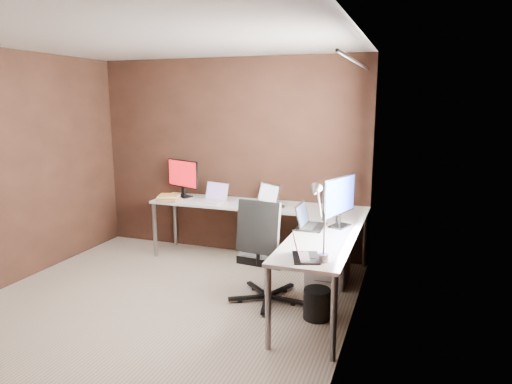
# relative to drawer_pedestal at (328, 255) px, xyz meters

# --- Properties ---
(room) EXTENTS (3.60, 3.60, 2.50)m
(room) POSITION_rel_drawer_pedestal_xyz_m (-1.09, -1.08, 0.98)
(room) COLOR #BDAC93
(room) RESTS_ON ground
(desk) EXTENTS (2.65, 2.25, 0.73)m
(desk) POSITION_rel_drawer_pedestal_xyz_m (-0.59, -0.11, 0.38)
(desk) COLOR white
(desk) RESTS_ON ground
(drawer_pedestal) EXTENTS (0.42, 0.50, 0.60)m
(drawer_pedestal) POSITION_rel_drawer_pedestal_xyz_m (0.00, 0.00, 0.00)
(drawer_pedestal) COLOR white
(drawer_pedestal) RESTS_ON ground
(monitor_left) EXTENTS (0.53, 0.25, 0.48)m
(monitor_left) POSITION_rel_drawer_pedestal_xyz_m (-2.01, 0.45, 0.70)
(monitor_left) COLOR black
(monitor_left) RESTS_ON desk
(monitor_right) EXTENTS (0.24, 0.59, 0.50)m
(monitor_right) POSITION_rel_drawer_pedestal_xyz_m (0.15, -0.33, 0.71)
(monitor_right) COLOR black
(monitor_right) RESTS_ON desk
(laptop_white) EXTENTS (0.39, 0.32, 0.23)m
(laptop_white) POSITION_rel_drawer_pedestal_xyz_m (-1.51, 0.32, 0.48)
(laptop_white) COLOR white
(laptop_white) RESTS_ON desk
(laptop_silver) EXTENTS (0.46, 0.43, 0.25)m
(laptop_silver) POSITION_rel_drawer_pedestal_xyz_m (-0.86, 0.36, 0.48)
(laptop_silver) COLOR silver
(laptop_silver) RESTS_ON desk
(laptop_black_big) EXTENTS (0.26, 0.36, 0.24)m
(laptop_black_big) POSITION_rel_drawer_pedestal_xyz_m (-0.13, -0.46, 0.48)
(laptop_black_big) COLOR black
(laptop_black_big) RESTS_ON desk
(laptop_black_small) EXTENTS (0.29, 0.34, 0.20)m
(laptop_black_small) POSITION_rel_drawer_pedestal_xyz_m (0.04, -1.38, 0.47)
(laptop_black_small) COLOR black
(laptop_black_small) RESTS_ON desk
(book_stack) EXTENTS (0.29, 0.25, 0.08)m
(book_stack) POSITION_rel_drawer_pedestal_xyz_m (-2.05, 0.15, 0.47)
(book_stack) COLOR tan
(book_stack) RESTS_ON desk
(mouse_left) EXTENTS (0.11, 0.08, 0.04)m
(mouse_left) POSITION_rel_drawer_pedestal_xyz_m (-2.04, 0.22, 0.45)
(mouse_left) COLOR black
(mouse_left) RESTS_ON desk
(mouse_corner) EXTENTS (0.11, 0.09, 0.04)m
(mouse_corner) POSITION_rel_drawer_pedestal_xyz_m (-0.62, 0.25, 0.45)
(mouse_corner) COLOR black
(mouse_corner) RESTS_ON desk
(desk_lamp) EXTENTS (0.19, 0.23, 0.60)m
(desk_lamp) POSITION_rel_drawer_pedestal_xyz_m (0.14, -1.33, 0.81)
(desk_lamp) COLOR slate
(desk_lamp) RESTS_ON desk
(office_chair) EXTENTS (0.59, 0.59, 1.06)m
(office_chair) POSITION_rel_drawer_pedestal_xyz_m (-0.48, -0.72, 0.01)
(office_chair) COLOR black
(office_chair) RESTS_ON ground
(wastebasket) EXTENTS (0.25, 0.25, 0.28)m
(wastebasket) POSITION_rel_drawer_pedestal_xyz_m (0.07, -0.91, -0.16)
(wastebasket) COLOR black
(wastebasket) RESTS_ON ground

